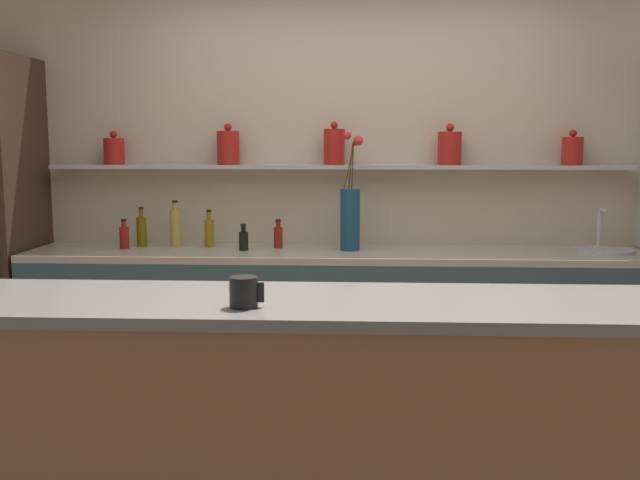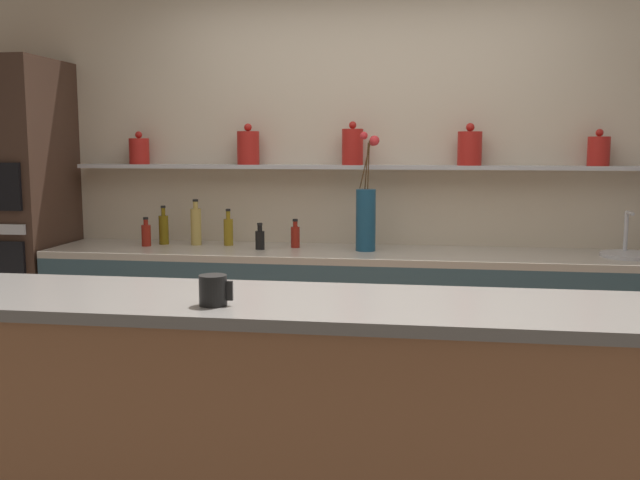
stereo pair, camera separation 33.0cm
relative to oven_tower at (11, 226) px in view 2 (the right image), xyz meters
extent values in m
cube|color=beige|center=(2.27, 0.36, 0.27)|extent=(5.20, 0.10, 2.60)
cube|color=#B7B7BC|center=(2.17, 0.22, 0.38)|extent=(3.55, 0.18, 0.02)
cylinder|color=#AD1E19|center=(0.78, 0.21, 0.47)|extent=(0.13, 0.13, 0.16)
sphere|color=#AD1E19|center=(0.78, 0.21, 0.57)|extent=(0.04, 0.04, 0.04)
cylinder|color=#AD1E19|center=(1.50, 0.21, 0.49)|extent=(0.14, 0.14, 0.21)
sphere|color=#AD1E19|center=(1.50, 0.21, 0.62)|extent=(0.05, 0.05, 0.05)
cylinder|color=#AD1E19|center=(2.16, 0.21, 0.50)|extent=(0.13, 0.13, 0.22)
sphere|color=#AD1E19|center=(2.16, 0.21, 0.63)|extent=(0.05, 0.05, 0.05)
cylinder|color=#AD1E19|center=(2.86, 0.21, 0.49)|extent=(0.14, 0.14, 0.20)
sphere|color=#AD1E19|center=(2.86, 0.21, 0.61)|extent=(0.05, 0.05, 0.05)
cylinder|color=#AD1E19|center=(3.59, 0.21, 0.47)|extent=(0.13, 0.13, 0.17)
sphere|color=#AD1E19|center=(3.59, 0.21, 0.58)|extent=(0.04, 0.04, 0.04)
cube|color=#334C56|center=(2.17, 0.00, -0.59)|extent=(3.65, 0.62, 0.88)
cube|color=#ADA393|center=(2.17, 0.00, -0.13)|extent=(3.65, 0.62, 0.04)
cube|color=#99603D|center=(2.27, -1.81, -0.54)|extent=(2.84, 0.55, 0.98)
cube|color=slate|center=(2.27, -1.81, -0.03)|extent=(2.90, 0.61, 0.04)
cube|color=#3D281E|center=(0.00, 0.00, 0.00)|extent=(0.66, 0.62, 2.06)
cylinder|color=navy|center=(2.26, 0.02, 0.07)|extent=(0.12, 0.12, 0.36)
cylinder|color=#4C3319|center=(2.27, 0.03, 0.39)|extent=(0.02, 0.02, 0.28)
sphere|color=red|center=(2.30, 0.05, 0.53)|extent=(0.06, 0.06, 0.06)
cylinder|color=#4C3319|center=(2.25, 0.03, 0.41)|extent=(0.07, 0.04, 0.31)
sphere|color=red|center=(2.24, 0.07, 0.56)|extent=(0.05, 0.05, 0.05)
cylinder|color=#4C3319|center=(2.26, 0.02, 0.39)|extent=(0.03, 0.04, 0.27)
sphere|color=red|center=(2.29, 0.04, 0.52)|extent=(0.04, 0.04, 0.04)
cylinder|color=#B7B7BC|center=(3.74, 0.00, -0.10)|extent=(0.33, 0.33, 0.02)
cylinder|color=#B7B7BC|center=(3.74, 0.13, 0.02)|extent=(0.02, 0.02, 0.22)
cylinder|color=#B7B7BC|center=(3.74, 0.07, 0.13)|extent=(0.02, 0.12, 0.02)
cylinder|color=maroon|center=(1.82, 0.09, -0.05)|extent=(0.05, 0.05, 0.13)
cylinder|color=maroon|center=(1.82, 0.09, 0.03)|extent=(0.03, 0.03, 0.04)
cylinder|color=black|center=(1.82, 0.09, 0.06)|extent=(0.03, 0.03, 0.01)
cylinder|color=olive|center=(1.39, 0.12, -0.03)|extent=(0.06, 0.06, 0.16)
cylinder|color=olive|center=(1.39, 0.12, 0.08)|extent=(0.03, 0.03, 0.05)
cylinder|color=black|center=(1.39, 0.12, 0.11)|extent=(0.03, 0.03, 0.01)
cylinder|color=black|center=(1.63, -0.02, -0.06)|extent=(0.06, 0.06, 0.11)
cylinder|color=black|center=(1.63, -0.02, 0.02)|extent=(0.03, 0.03, 0.04)
cylinder|color=black|center=(1.63, -0.02, 0.04)|extent=(0.03, 0.03, 0.01)
cylinder|color=tan|center=(1.19, 0.11, 0.00)|extent=(0.07, 0.07, 0.23)
cylinder|color=tan|center=(1.19, 0.11, 0.14)|extent=(0.03, 0.03, 0.04)
cylinder|color=black|center=(1.19, 0.11, 0.17)|extent=(0.03, 0.03, 0.01)
cylinder|color=brown|center=(0.98, 0.11, -0.02)|extent=(0.06, 0.06, 0.18)
cylinder|color=brown|center=(0.98, 0.11, 0.09)|extent=(0.03, 0.03, 0.05)
cylinder|color=black|center=(0.98, 0.11, 0.13)|extent=(0.03, 0.03, 0.01)
cylinder|color=maroon|center=(0.90, 0.01, -0.05)|extent=(0.06, 0.06, 0.13)
cylinder|color=maroon|center=(0.90, 0.01, 0.04)|extent=(0.03, 0.03, 0.04)
cylinder|color=black|center=(0.90, 0.01, 0.06)|extent=(0.03, 0.03, 0.01)
cylinder|color=black|center=(1.93, -1.95, 0.04)|extent=(0.09, 0.09, 0.10)
cube|color=black|center=(1.99, -1.95, 0.04)|extent=(0.02, 0.01, 0.06)
camera|label=1|loc=(2.29, -4.18, 0.50)|focal=40.00mm
camera|label=2|loc=(2.62, -4.14, 0.50)|focal=40.00mm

